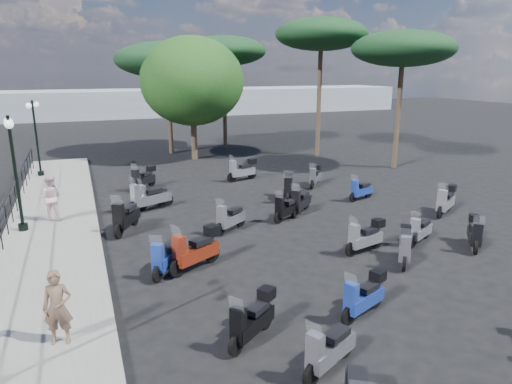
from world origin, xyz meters
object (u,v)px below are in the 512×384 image
object	(u,v)px
scooter_16	(300,202)
scooter_27	(361,191)
scooter_11	(143,179)
scooter_26	(446,201)
woman	(58,308)
scooter_7	(364,297)
scooter_22	(242,170)
scooter_8	(252,320)
scooter_1	(329,351)
lamp_post_1	(15,167)
lamp_post_2	(36,133)
pine_1	(321,35)
scooter_17	(288,188)
pine_3	(403,49)
scooter_9	(230,219)
scooter_2	(166,258)
broadleaf_tree	(192,81)
scooter_10	(153,197)
scooter_21	(405,247)
pedestrian_far	(51,197)
pine_2	(167,60)
scooter_4	(126,218)
scooter_25	(475,234)
pine_0	(224,51)
scooter_3	(196,250)
scooter_28	(315,177)
scooter_5	(148,198)
scooter_14	(365,237)
scooter_15	(286,209)
scooter_20	(420,231)

from	to	relation	value
scooter_16	scooter_27	xyz separation A→B (m)	(3.24, 0.76, -0.05)
scooter_11	scooter_26	distance (m)	13.04
woman	scooter_7	xyz separation A→B (m)	(6.32, -1.11, -0.45)
scooter_22	scooter_8	bearing A→B (deg)	146.03
scooter_1	lamp_post_1	bearing A→B (deg)	3.65
lamp_post_2	pine_1	size ratio (longest dim) A/B	0.45
scooter_7	scooter_17	xyz separation A→B (m)	(2.46, 9.15, 0.08)
pine_3	scooter_9	bearing A→B (deg)	-151.14
scooter_2	broadleaf_tree	bearing A→B (deg)	-71.60
lamp_post_2	scooter_11	xyz separation A→B (m)	(4.58, -4.09, -1.81)
scooter_2	scooter_27	bearing A→B (deg)	-119.97
scooter_10	scooter_26	world-z (taller)	scooter_26
scooter_7	scooter_17	size ratio (longest dim) A/B	0.88
scooter_8	scooter_21	xyz separation A→B (m)	(5.46, 2.05, -0.00)
lamp_post_2	scooter_1	bearing A→B (deg)	-54.29
pedestrian_far	scooter_27	world-z (taller)	pedestrian_far
scooter_9	pine_2	distance (m)	16.59
scooter_4	scooter_25	xyz separation A→B (m)	(9.96, -5.40, -0.05)
scooter_8	scooter_11	size ratio (longest dim) A/B	1.02
pine_3	scooter_25	bearing A→B (deg)	-116.16
scooter_2	scooter_10	world-z (taller)	scooter_10
scooter_21	pine_0	xyz separation A→B (m)	(1.18, 20.59, 6.07)
scooter_3	scooter_9	distance (m)	3.15
scooter_8	scooter_28	world-z (taller)	scooter_8
scooter_1	scooter_2	size ratio (longest dim) A/B	1.03
scooter_3	scooter_21	size ratio (longest dim) A/B	1.28
scooter_25	pine_3	bearing A→B (deg)	-75.52
scooter_21	scooter_5	bearing A→B (deg)	-12.68
scooter_14	scooter_15	xyz separation A→B (m)	(-0.93, 3.65, -0.04)
scooter_5	scooter_26	distance (m)	11.50
scooter_10	pine_1	distance (m)	15.80
woman	scooter_1	size ratio (longest dim) A/B	1.05
scooter_21	woman	bearing A→B (deg)	44.79
scooter_2	scooter_7	bearing A→B (deg)	169.24
lamp_post_1	broadleaf_tree	xyz separation A→B (m)	(8.60, 10.83, 2.35)
scooter_3	scooter_8	distance (m)	3.83
scooter_21	pine_3	world-z (taller)	pine_3
scooter_17	scooter_14	bearing A→B (deg)	114.46
scooter_3	scooter_28	distance (m)	10.33
scooter_25	pine_2	world-z (taller)	pine_2
scooter_1	scooter_25	size ratio (longest dim) A/B	1.17
scooter_3	pine_1	size ratio (longest dim) A/B	0.20
scooter_22	broadleaf_tree	distance (m)	7.58
scooter_4	pine_1	size ratio (longest dim) A/B	0.20
scooter_4	scooter_10	distance (m)	2.74
scooter_9	scooter_10	size ratio (longest dim) A/B	0.87
scooter_27	scooter_28	xyz separation A→B (m)	(-0.67, 2.81, 0.05)
pedestrian_far	scooter_5	bearing A→B (deg)	-160.39
scooter_20	scooter_16	bearing A→B (deg)	0.29
scooter_8	pine_2	bearing A→B (deg)	-43.41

